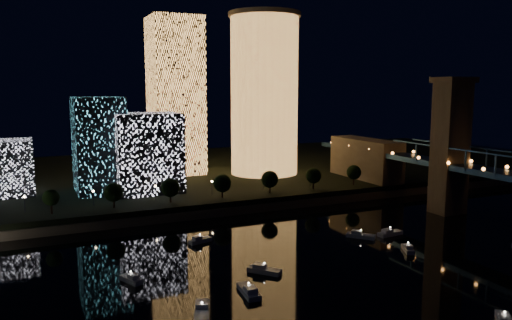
{
  "coord_description": "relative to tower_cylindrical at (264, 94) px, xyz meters",
  "views": [
    {
      "loc": [
        -75.25,
        -85.51,
        45.91
      ],
      "look_at": [
        -11.05,
        55.0,
        23.74
      ],
      "focal_mm": 35.0,
      "sensor_mm": 36.0,
      "label": 1
    }
  ],
  "objects": [
    {
      "name": "tower_cylindrical",
      "position": [
        0.0,
        0.0,
        0.0
      ],
      "size": [
        34.0,
        34.0,
        76.08
      ],
      "color": "#FFAB51",
      "rests_on": "far_bank"
    },
    {
      "name": "esplanade_trees",
      "position": [
        -56.4,
        -43.08,
        -32.69
      ],
      "size": [
        166.35,
        6.92,
        8.96
      ],
      "color": "black",
      "rests_on": "far_bank"
    },
    {
      "name": "street_lamps",
      "position": [
        -62.1,
        -37.08,
        -34.14
      ],
      "size": [
        132.7,
        0.7,
        5.65
      ],
      "color": "black",
      "rests_on": "far_bank"
    },
    {
      "name": "seawall",
      "position": [
        -28.1,
        -49.08,
        -41.66
      ],
      "size": [
        420.0,
        6.0,
        3.0
      ],
      "primitive_type": "cube",
      "color": "#6B5E4C",
      "rests_on": "ground"
    },
    {
      "name": "ground",
      "position": [
        -28.1,
        -131.08,
        -43.16
      ],
      "size": [
        520.0,
        520.0,
        0.0
      ],
      "primitive_type": "plane",
      "color": "black",
      "rests_on": "ground"
    },
    {
      "name": "motorboats",
      "position": [
        -37.21,
        -118.27,
        -42.35
      ],
      "size": [
        118.93,
        80.98,
        2.78
      ],
      "color": "silver",
      "rests_on": "ground"
    },
    {
      "name": "far_bank",
      "position": [
        -28.1,
        28.92,
        -40.66
      ],
      "size": [
        420.0,
        160.0,
        5.0
      ],
      "primitive_type": "cube",
      "color": "black",
      "rests_on": "ground"
    },
    {
      "name": "midrise_blocks",
      "position": [
        -89.88,
        -13.11,
        -22.76
      ],
      "size": [
        99.77,
        36.71,
        37.7
      ],
      "color": "white",
      "rests_on": "far_bank"
    },
    {
      "name": "tower_rectangular",
      "position": [
        -38.33,
        18.58,
        -0.95
      ],
      "size": [
        23.39,
        23.39,
        74.43
      ],
      "primitive_type": "cube",
      "color": "#FFAB51",
      "rests_on": "far_bank"
    }
  ]
}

